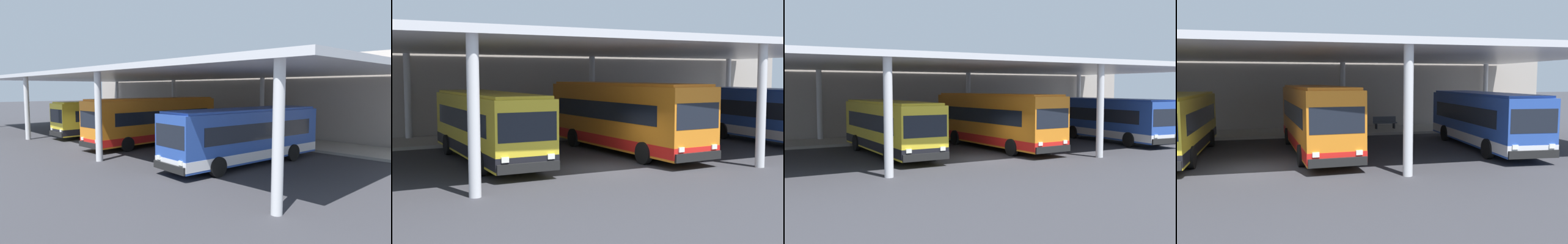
% 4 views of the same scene
% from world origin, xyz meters
% --- Properties ---
extents(ground_plane, '(200.00, 200.00, 0.00)m').
position_xyz_m(ground_plane, '(0.00, 0.00, 0.00)').
color(ground_plane, '#333338').
extents(platform_kerb, '(42.00, 4.50, 0.18)m').
position_xyz_m(platform_kerb, '(0.00, 11.75, 0.09)').
color(platform_kerb, '#A39E93').
rests_on(platform_kerb, ground).
extents(station_building_facade, '(48.00, 1.60, 6.97)m').
position_xyz_m(station_building_facade, '(0.00, 15.00, 3.49)').
color(station_building_facade, '#ADA399').
rests_on(station_building_facade, ground).
extents(canopy_shelter, '(40.00, 17.00, 5.55)m').
position_xyz_m(canopy_shelter, '(0.00, 5.50, 5.31)').
color(canopy_shelter, silver).
rests_on(canopy_shelter, ground).
extents(bus_second_bay, '(3.20, 11.46, 3.57)m').
position_xyz_m(bus_second_bay, '(3.10, 3.87, 1.84)').
color(bus_second_bay, orange).
rests_on(bus_second_bay, ground).
extents(bus_middle_bay, '(3.21, 10.67, 3.17)m').
position_xyz_m(bus_middle_bay, '(12.59, 3.11, 1.66)').
color(bus_middle_bay, '#284CA8').
rests_on(bus_middle_bay, ground).
extents(bench_waiting, '(1.80, 0.45, 0.92)m').
position_xyz_m(bench_waiting, '(9.13, 11.82, 0.66)').
color(bench_waiting, '#4C515B').
rests_on(bench_waiting, platform_kerb).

